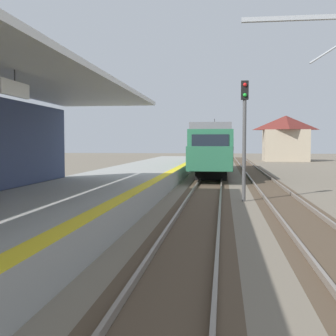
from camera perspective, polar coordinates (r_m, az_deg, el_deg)
station_platform at (r=14.91m, az=-13.36°, el=-4.80°), size 5.00×80.00×0.91m
track_pair_nearest_platform at (r=17.99m, az=4.62°, el=-4.63°), size 2.34×120.00×0.16m
track_pair_middle at (r=18.15m, az=15.44°, el=-4.67°), size 2.34×120.00×0.16m
approaching_train at (r=35.82m, az=6.02°, el=2.72°), size 2.93×19.60×4.76m
rail_signal_post at (r=18.95m, az=10.07°, el=5.26°), size 0.32×0.34×5.20m
distant_trackside_house at (r=62.91m, az=15.28°, el=3.92°), size 6.60×5.28×6.40m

